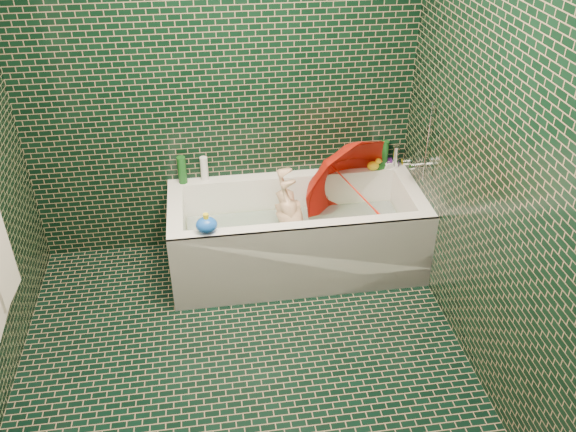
{
  "coord_description": "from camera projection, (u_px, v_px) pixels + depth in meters",
  "views": [
    {
      "loc": [
        -0.12,
        -2.37,
        2.66
      ],
      "look_at": [
        0.36,
        0.82,
        0.55
      ],
      "focal_mm": 38.0,
      "sensor_mm": 36.0,
      "label": 1
    }
  ],
  "objects": [
    {
      "name": "bottle_right_tall",
      "position": [
        384.0,
        154.0,
        4.35
      ],
      "size": [
        0.07,
        0.07,
        0.2
      ],
      "primitive_type": "cylinder",
      "rotation": [
        0.0,
        0.0,
        -0.25
      ],
      "color": "#154C19",
      "rests_on": "bathtub"
    },
    {
      "name": "floor",
      "position": [
        247.0,
        381.0,
        3.43
      ],
      "size": [
        2.8,
        2.8,
        0.0
      ],
      "primitive_type": "plane",
      "color": "black",
      "rests_on": "ground"
    },
    {
      "name": "soap_bottle_c",
      "position": [
        383.0,
        170.0,
        4.36
      ],
      "size": [
        0.16,
        0.16,
        0.16
      ],
      "primitive_type": "imported",
      "rotation": [
        0.0,
        0.0,
        0.3
      ],
      "color": "#154C19",
      "rests_on": "bathtub"
    },
    {
      "name": "wall_back",
      "position": [
        219.0,
        80.0,
        3.91
      ],
      "size": [
        2.8,
        0.0,
        2.8
      ],
      "primitive_type": "plane",
      "rotation": [
        1.57,
        0.0,
        0.0
      ],
      "color": "black",
      "rests_on": "floor"
    },
    {
      "name": "soap_bottle_b",
      "position": [
        393.0,
        168.0,
        4.39
      ],
      "size": [
        0.11,
        0.11,
        0.21
      ],
      "primitive_type": "imported",
      "rotation": [
        0.0,
        0.0,
        0.13
      ],
      "color": "#481C6A",
      "rests_on": "bathtub"
    },
    {
      "name": "child",
      "position": [
        296.0,
        232.0,
        4.13
      ],
      "size": [
        0.92,
        0.39,
        0.35
      ],
      "primitive_type": "imported",
      "rotation": [
        -1.4,
        0.0,
        -1.65
      ],
      "color": "tan",
      "rests_on": "bathtub"
    },
    {
      "name": "umbrella",
      "position": [
        356.0,
        190.0,
        4.12
      ],
      "size": [
        1.02,
        1.08,
        1.01
      ],
      "primitive_type": "imported",
      "rotation": [
        0.39,
        -0.38,
        0.4
      ],
      "color": "red",
      "rests_on": "bathtub"
    },
    {
      "name": "faucet",
      "position": [
        419.0,
        160.0,
        4.01
      ],
      "size": [
        0.18,
        0.19,
        0.55
      ],
      "color": "silver",
      "rests_on": "wall_right"
    },
    {
      "name": "bottle_left_tall",
      "position": [
        182.0,
        170.0,
        4.16
      ],
      "size": [
        0.07,
        0.07,
        0.2
      ],
      "primitive_type": "cylinder",
      "rotation": [
        0.0,
        0.0,
        0.27
      ],
      "color": "#154C19",
      "rests_on": "bathtub"
    },
    {
      "name": "bathtub",
      "position": [
        297.0,
        241.0,
        4.21
      ],
      "size": [
        1.7,
        0.75,
        0.55
      ],
      "color": "white",
      "rests_on": "floor"
    },
    {
      "name": "soap_bottle_a",
      "position": [
        390.0,
        169.0,
        4.37
      ],
      "size": [
        0.12,
        0.12,
        0.25
      ],
      "primitive_type": "imported",
      "rotation": [
        0.0,
        0.0,
        0.31
      ],
      "color": "white",
      "rests_on": "bathtub"
    },
    {
      "name": "bath_mat",
      "position": [
        296.0,
        246.0,
        4.25
      ],
      "size": [
        1.35,
        0.47,
        0.01
      ],
      "primitive_type": "cube",
      "color": "green",
      "rests_on": "bathtub"
    },
    {
      "name": "bath_toy",
      "position": [
        207.0,
        225.0,
        3.67
      ],
      "size": [
        0.13,
        0.11,
        0.13
      ],
      "rotation": [
        0.0,
        0.0,
        -0.0
      ],
      "color": "blue",
      "rests_on": "bathtub"
    },
    {
      "name": "bottle_left_short",
      "position": [
        204.0,
        168.0,
        4.2
      ],
      "size": [
        0.06,
        0.06,
        0.17
      ],
      "primitive_type": "cylinder",
      "rotation": [
        0.0,
        0.0,
        0.22
      ],
      "color": "white",
      "rests_on": "bathtub"
    },
    {
      "name": "rubber_duck",
      "position": [
        374.0,
        165.0,
        4.33
      ],
      "size": [
        0.12,
        0.09,
        0.09
      ],
      "rotation": [
        0.0,
        0.0,
        -0.21
      ],
      "color": "yellow",
      "rests_on": "bathtub"
    },
    {
      "name": "bottle_right_pump",
      "position": [
        395.0,
        157.0,
        4.35
      ],
      "size": [
        0.05,
        0.05,
        0.17
      ],
      "primitive_type": "cylinder",
      "rotation": [
        0.0,
        0.0,
        -0.01
      ],
      "color": "silver",
      "rests_on": "bathtub"
    },
    {
      "name": "wall_right",
      "position": [
        508.0,
        170.0,
        2.91
      ],
      "size": [
        0.0,
        2.8,
        2.8
      ],
      "primitive_type": "plane",
      "rotation": [
        1.57,
        0.0,
        -1.57
      ],
      "color": "black",
      "rests_on": "floor"
    },
    {
      "name": "water",
      "position": [
        296.0,
        229.0,
        4.17
      ],
      "size": [
        1.48,
        0.53,
        0.0
      ],
      "primitive_type": "cube",
      "color": "silver",
      "rests_on": "bathtub"
    }
  ]
}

